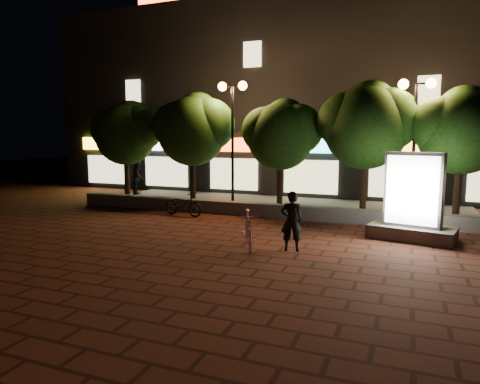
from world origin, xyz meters
The scene contains 16 objects.
ground centered at (0.00, 0.00, 0.00)m, with size 80.00×80.00×0.00m, color #58281B.
retaining_wall centered at (0.00, 4.00, 0.25)m, with size 16.00×0.45×0.50m, color slate.
sidewalk centered at (0.00, 6.50, 0.04)m, with size 16.00×5.00×0.08m, color slate.
building_block centered at (-0.01, 12.99, 5.00)m, with size 28.00×8.12×11.30m.
tree_far_left centered at (-6.95, 5.46, 3.29)m, with size 3.36×2.80×4.63m.
tree_left centered at (-3.45, 5.46, 3.44)m, with size 3.60×3.00×4.89m.
tree_mid centered at (0.55, 5.46, 3.22)m, with size 3.24×2.70×4.50m.
tree_right centered at (3.86, 5.46, 3.57)m, with size 3.72×3.10×5.07m.
tree_far_right centered at (7.05, 5.46, 3.37)m, with size 3.48×2.90×4.76m.
street_lamp_left centered at (-1.50, 5.20, 4.03)m, with size 1.26×0.36×5.18m.
street_lamp_right centered at (5.50, 5.20, 3.89)m, with size 1.26×0.36×4.98m.
ad_kiosk centered at (5.55, 2.22, 1.05)m, with size 2.62×1.70×2.61m.
scooter_pink centered at (1.37, -0.60, 0.52)m, with size 0.49×1.75×1.05m, color pink.
rider centered at (2.52, -0.35, 0.82)m, with size 0.59×0.39×1.63m, color black.
scooter_parked centered at (-2.67, 3.00, 0.46)m, with size 0.61×1.75×0.92m, color black.
pedestrian centered at (-7.50, 7.01, 0.93)m, with size 0.83×0.64×1.70m, color black.
Camera 1 is at (5.37, -11.32, 3.12)m, focal length 32.02 mm.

